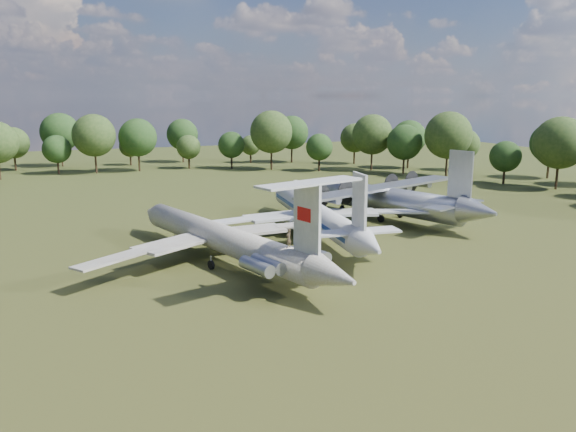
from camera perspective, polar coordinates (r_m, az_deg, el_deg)
name	(u,v)px	position (r m, az deg, el deg)	size (l,w,h in m)	color
ground	(176,260)	(66.79, -11.29, -4.45)	(300.00, 300.00, 0.00)	#223B13
il62_airliner	(222,243)	(64.86, -6.68, -2.78)	(34.32, 44.61, 4.38)	silver
tu104_jet	(315,219)	(77.24, 2.80, -0.27)	(33.37, 44.50, 4.45)	beige
an12_transport	(386,203)	(88.26, 9.94, 1.31)	(34.03, 38.03, 5.00)	#A1A3A9
person_on_il62	(289,238)	(54.33, 0.06, -2.24)	(0.67, 0.44, 1.84)	olive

